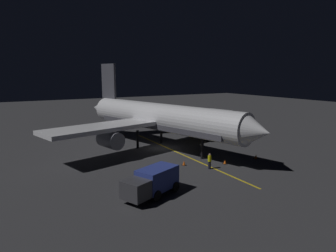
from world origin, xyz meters
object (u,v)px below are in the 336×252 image
(catering_truck, at_px, (206,131))
(traffic_cone_near_left, at_px, (184,163))
(traffic_cone_near_right, at_px, (225,162))
(traffic_cone_under_wing, at_px, (256,157))
(airliner, at_px, (158,118))
(baggage_truck, at_px, (153,182))
(ground_crew_worker, at_px, (210,161))

(catering_truck, bearing_deg, traffic_cone_near_left, 43.84)
(traffic_cone_near_left, distance_m, traffic_cone_near_right, 4.84)
(traffic_cone_near_left, relative_size, traffic_cone_under_wing, 1.00)
(airliner, distance_m, baggage_truck, 17.63)
(catering_truck, relative_size, traffic_cone_near_right, 11.93)
(traffic_cone_near_right, bearing_deg, traffic_cone_under_wing, 177.43)
(ground_crew_worker, xyz_separation_m, traffic_cone_near_left, (1.71, -2.53, -0.64))
(airliner, relative_size, baggage_truck, 5.75)
(airliner, bearing_deg, traffic_cone_under_wing, 124.88)
(baggage_truck, xyz_separation_m, catering_truck, (-18.45, -16.89, -0.01))
(airliner, bearing_deg, traffic_cone_near_right, 105.24)
(catering_truck, distance_m, ground_crew_worker, 16.41)
(traffic_cone_near_left, relative_size, traffic_cone_near_right, 1.00)
(baggage_truck, xyz_separation_m, traffic_cone_near_right, (-11.62, -4.12, -0.95))
(airliner, distance_m, traffic_cone_under_wing, 14.19)
(traffic_cone_near_left, bearing_deg, traffic_cone_under_wing, 166.82)
(ground_crew_worker, bearing_deg, catering_truck, -125.60)
(airliner, relative_size, catering_truck, 5.14)
(baggage_truck, distance_m, catering_truck, 25.01)
(traffic_cone_near_right, bearing_deg, ground_crew_worker, 12.01)
(traffic_cone_under_wing, bearing_deg, baggage_truck, 13.39)
(traffic_cone_near_left, bearing_deg, catering_truck, -136.16)
(traffic_cone_under_wing, bearing_deg, airliner, -55.12)
(airliner, height_order, traffic_cone_near_right, airliner)
(ground_crew_worker, height_order, traffic_cone_near_right, ground_crew_worker)
(ground_crew_worker, relative_size, traffic_cone_near_left, 3.16)
(airliner, relative_size, ground_crew_worker, 19.38)
(traffic_cone_under_wing, bearing_deg, ground_crew_worker, 2.77)
(airliner, distance_m, catering_truck, 10.44)
(baggage_truck, bearing_deg, traffic_cone_near_right, -160.46)
(airliner, xyz_separation_m, baggage_truck, (8.63, 15.07, -3.06))
(traffic_cone_under_wing, bearing_deg, traffic_cone_near_left, -13.18)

